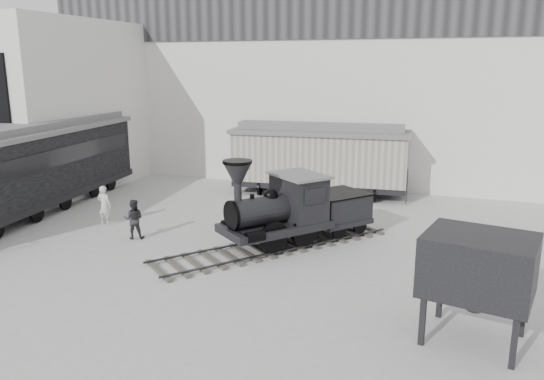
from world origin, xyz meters
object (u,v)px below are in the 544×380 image
at_px(passenger_coach, 33,167).
at_px(coal_hopper, 478,273).
at_px(boxcar, 319,157).
at_px(visitor_b, 134,219).
at_px(locomotive, 291,213).
at_px(visitor_a, 104,205).

xyz_separation_m(passenger_coach, coal_hopper, (18.99, -6.08, -0.33)).
bearing_deg(boxcar, visitor_b, -122.96).
xyz_separation_m(boxcar, passenger_coach, (-11.65, -7.54, 0.15)).
relative_size(locomotive, visitor_a, 5.12).
distance_m(visitor_a, coal_hopper, 15.64).
bearing_deg(visitor_a, locomotive, 179.92).
height_order(passenger_coach, coal_hopper, passenger_coach).
height_order(passenger_coach, visitor_b, passenger_coach).
distance_m(locomotive, boxcar, 8.27).
distance_m(locomotive, visitor_a, 8.31).
xyz_separation_m(boxcar, coal_hopper, (7.35, -13.63, -0.19)).
height_order(boxcar, visitor_b, boxcar).
relative_size(boxcar, coal_hopper, 3.26).
distance_m(visitor_b, coal_hopper, 13.14).
bearing_deg(locomotive, boxcar, 135.87).
height_order(boxcar, passenger_coach, passenger_coach).
xyz_separation_m(boxcar, visitor_a, (-7.33, -8.31, -1.12)).
bearing_deg(passenger_coach, visitor_a, -15.92).
relative_size(visitor_a, coal_hopper, 0.59).
xyz_separation_m(visitor_a, visitor_b, (2.24, -1.19, -0.06)).
xyz_separation_m(passenger_coach, visitor_b, (6.55, -1.96, -1.33)).
xyz_separation_m(boxcar, visitor_b, (-5.09, -9.51, -1.18)).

